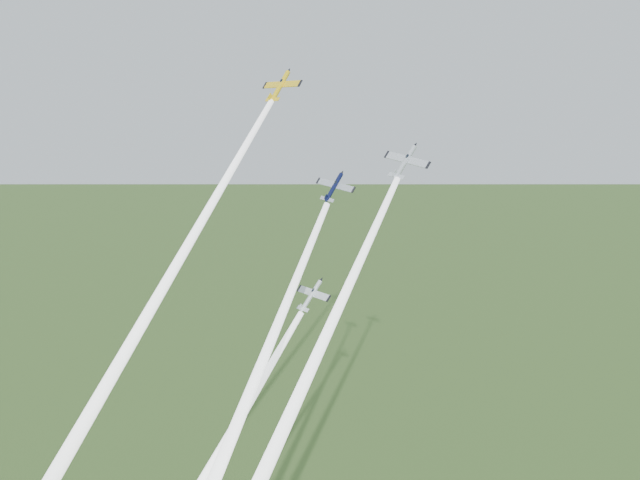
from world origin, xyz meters
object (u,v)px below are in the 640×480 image
Objects in this scene: plane_silver_right at (405,162)px; plane_silver_low at (311,295)px; plane_navy at (334,187)px; plane_yellow at (280,86)px.

plane_silver_low is at bearing -144.47° from plane_silver_right.
plane_silver_right is at bearing 25.23° from plane_navy.
plane_silver_right is at bearing 1.36° from plane_yellow.
plane_navy is 0.85× the size of plane_silver_right.
plane_yellow is 1.06× the size of plane_silver_right.
plane_navy is at bearing -148.32° from plane_silver_right.
plane_navy is 17.45m from plane_silver_low.
plane_silver_right reaches higher than plane_silver_low.
plane_yellow is 1.24× the size of plane_navy.
plane_silver_right reaches higher than plane_navy.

